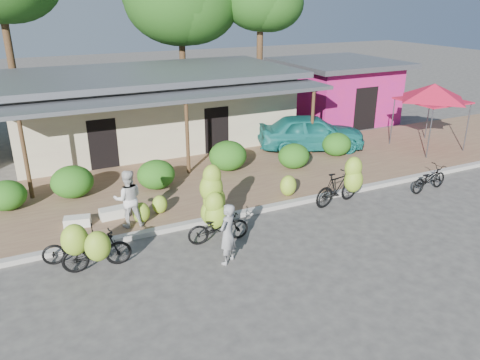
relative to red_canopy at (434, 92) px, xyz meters
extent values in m
plane|color=#43403E|center=(-10.75, -4.55, -2.61)|extent=(100.00, 100.00, 0.00)
cube|color=#8E6E4C|center=(-10.75, 0.45, -2.55)|extent=(60.00, 6.00, 0.12)
cube|color=#A8A399|center=(-10.75, -2.55, -2.54)|extent=(60.00, 0.25, 0.15)
cube|color=beige|center=(-10.75, 6.45, -1.06)|extent=(12.00, 6.00, 3.10)
cube|color=slate|center=(-10.75, 6.45, 0.61)|extent=(13.00, 7.00, 0.25)
cube|color=black|center=(-10.75, 3.50, -1.51)|extent=(1.40, 0.12, 2.20)
cube|color=slate|center=(-10.75, 2.45, 0.29)|extent=(13.00, 2.00, 0.15)
cylinder|color=#4E3B1F|center=(-16.35, 1.55, -1.19)|extent=(0.14, 0.14, 2.85)
cylinder|color=#4E3B1F|center=(-10.75, 1.55, -1.19)|extent=(0.14, 0.14, 2.85)
cylinder|color=#4E3B1F|center=(-5.15, 1.55, -1.19)|extent=(0.14, 0.14, 2.85)
cube|color=#BF1D61|center=(-0.25, 6.45, -1.11)|extent=(5.00, 5.00, 3.00)
cube|color=slate|center=(-0.25, 6.45, 0.51)|extent=(6.00, 6.00, 0.25)
cube|color=black|center=(-0.25, 4.00, -1.51)|extent=(1.40, 0.12, 2.20)
cylinder|color=#4E3B1F|center=(-16.25, 11.45, 1.30)|extent=(0.36, 0.36, 7.83)
cylinder|color=#4E3B1F|center=(-7.25, 11.95, 0.73)|extent=(0.36, 0.36, 6.68)
ellipsoid|color=#174912|center=(-7.25, 11.95, 3.69)|extent=(6.21, 6.21, 4.97)
cylinder|color=#4E3B1F|center=(-3.25, 9.95, 0.73)|extent=(0.36, 0.36, 6.68)
ellipsoid|color=#174912|center=(-3.25, 9.95, 3.70)|extent=(4.24, 4.24, 3.39)
ellipsoid|color=#296116|center=(-17.09, 0.87, -2.01)|extent=(1.23, 1.11, 0.96)
ellipsoid|color=#296116|center=(-15.07, 1.01, -1.95)|extent=(1.40, 1.26, 1.09)
ellipsoid|color=#296116|center=(-12.32, 0.53, -1.97)|extent=(1.33, 1.20, 1.04)
ellipsoid|color=#296116|center=(-9.26, 1.17, -1.91)|extent=(1.49, 1.34, 1.16)
ellipsoid|color=#296116|center=(-6.83, 0.26, -2.00)|extent=(1.26, 1.14, 0.98)
ellipsoid|color=#296116|center=(-4.36, 0.81, -2.00)|extent=(1.26, 1.13, 0.98)
cylinder|color=#59595E|center=(-1.10, -1.10, -1.44)|extent=(0.05, 0.05, 2.10)
cylinder|color=#59595E|center=(1.10, -1.10, -1.44)|extent=(0.05, 0.05, 2.10)
cylinder|color=#59595E|center=(-1.10, 1.10, -1.44)|extent=(0.05, 0.05, 2.10)
cylinder|color=#59595E|center=(1.10, 1.10, -1.44)|extent=(0.05, 0.05, 2.10)
cube|color=red|center=(0.00, 0.00, -0.36)|extent=(2.40, 2.40, 0.06)
cone|color=red|center=(0.00, 0.00, 0.02)|extent=(3.50, 3.50, 0.70)
imported|color=black|center=(-15.53, -3.10, -2.17)|extent=(1.73, 0.72, 0.89)
ellipsoid|color=#B0C832|center=(-15.58, -3.75, -1.68)|extent=(0.66, 0.56, 0.82)
imported|color=black|center=(-15.10, -3.75, -2.10)|extent=(1.74, 0.58, 1.03)
ellipsoid|color=#B0C832|center=(-15.14, -4.40, -1.63)|extent=(0.61, 0.52, 0.76)
imported|color=black|center=(-11.79, -3.77, -2.15)|extent=(1.81, 0.82, 0.92)
ellipsoid|color=#B0C832|center=(-11.77, -3.22, -1.95)|extent=(0.62, 0.52, 0.77)
ellipsoid|color=#B0C832|center=(-11.67, -3.23, -1.57)|extent=(0.66, 0.56, 0.83)
ellipsoid|color=#B0C832|center=(-11.75, -3.22, -1.19)|extent=(0.68, 0.58, 0.85)
ellipsoid|color=#B0C832|center=(-11.72, -3.22, -0.83)|extent=(0.53, 0.45, 0.67)
ellipsoid|color=#B0C832|center=(-11.77, -3.57, -1.90)|extent=(0.66, 0.56, 0.82)
ellipsoid|color=#B0C832|center=(-11.81, -3.56, -1.51)|extent=(0.54, 0.46, 0.68)
imported|color=black|center=(-7.23, -3.11, -2.04)|extent=(1.96, 0.84, 1.14)
ellipsoid|color=#B0C832|center=(-7.13, -3.75, -1.56)|extent=(0.62, 0.53, 0.78)
ellipsoid|color=#B0C832|center=(-7.14, -3.70, -1.15)|extent=(0.58, 0.49, 0.72)
imported|color=black|center=(-3.60, -3.58, -2.16)|extent=(1.79, 0.82, 0.91)
ellipsoid|color=#B0C832|center=(-13.49, -1.90, -2.17)|extent=(0.52, 0.44, 0.65)
ellipsoid|color=#B0C832|center=(-12.81, -1.50, -2.20)|extent=(0.47, 0.40, 0.59)
ellipsoid|color=#B0C832|center=(-8.47, -2.04, -2.13)|extent=(0.58, 0.49, 0.73)
cube|color=white|center=(-14.17, -1.17, -2.34)|extent=(0.87, 0.44, 0.30)
cube|color=white|center=(-15.27, -1.29, -2.35)|extent=(0.81, 0.53, 0.28)
imported|color=gray|center=(-12.02, -4.90, -1.79)|extent=(0.72, 0.67, 1.65)
imported|color=silver|center=(-13.85, -1.95, -1.62)|extent=(0.94, 0.79, 1.74)
imported|color=#19716C|center=(-4.86, 2.02, -1.71)|extent=(4.97, 3.36, 1.57)
camera|label=1|loc=(-16.31, -14.56, 3.83)|focal=35.00mm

